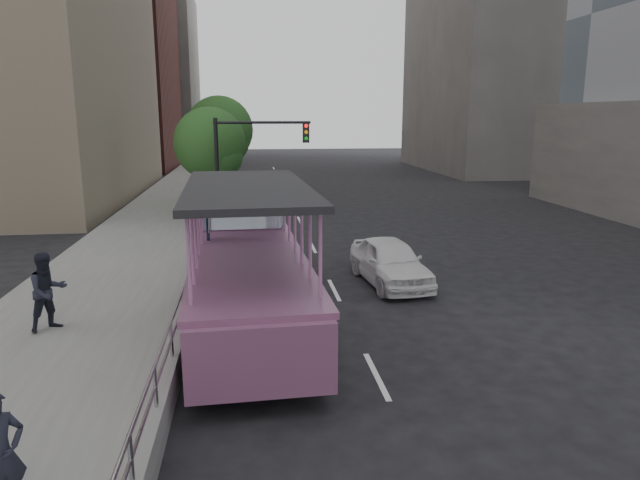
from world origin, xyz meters
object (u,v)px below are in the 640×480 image
(pedestrian_near, at_px, (0,457))
(traffic_signal, at_px, (244,158))
(duck_boat, at_px, (247,265))
(pedestrian_mid, at_px, (48,291))
(car, at_px, (390,261))
(parking_sign, at_px, (209,243))
(street_tree_far, at_px, (221,133))
(street_tree_near, at_px, (212,146))

(pedestrian_near, distance_m, traffic_signal, 18.90)
(duck_boat, relative_size, pedestrian_mid, 5.97)
(car, bearing_deg, pedestrian_near, -131.72)
(parking_sign, distance_m, street_tree_far, 19.09)
(duck_boat, relative_size, street_tree_near, 1.97)
(duck_boat, xyz_separation_m, traffic_signal, (-0.06, 10.28, 2.12))
(traffic_signal, bearing_deg, pedestrian_mid, -111.53)
(pedestrian_near, distance_m, parking_sign, 9.26)
(parking_sign, xyz_separation_m, street_tree_far, (-0.41, 18.93, 2.49))
(pedestrian_mid, bearing_deg, traffic_signal, 26.28)
(duck_boat, distance_m, parking_sign, 1.38)
(pedestrian_mid, relative_size, street_tree_near, 0.33)
(car, xyz_separation_m, street_tree_far, (-5.99, 17.43, 3.57))
(traffic_signal, height_order, street_tree_far, street_tree_far)
(traffic_signal, bearing_deg, pedestrian_near, -99.10)
(car, distance_m, pedestrian_mid, 9.92)
(traffic_signal, height_order, street_tree_near, street_tree_near)
(traffic_signal, bearing_deg, duck_boat, -89.68)
(street_tree_near, bearing_deg, pedestrian_mid, -101.27)
(pedestrian_near, relative_size, parking_sign, 0.60)
(traffic_signal, bearing_deg, car, -60.17)
(street_tree_far, bearing_deg, duck_boat, -85.78)
(traffic_signal, distance_m, street_tree_far, 9.57)
(traffic_signal, relative_size, street_tree_far, 0.81)
(pedestrian_near, height_order, pedestrian_mid, pedestrian_mid)
(car, height_order, street_tree_far, street_tree_far)
(pedestrian_mid, xyz_separation_m, parking_sign, (3.62, 2.19, 0.57))
(street_tree_far, bearing_deg, street_tree_near, -91.91)
(car, bearing_deg, pedestrian_mid, -164.19)
(pedestrian_mid, relative_size, traffic_signal, 0.36)
(pedestrian_mid, bearing_deg, street_tree_near, 36.53)
(pedestrian_near, distance_m, pedestrian_mid, 7.02)
(duck_boat, bearing_deg, traffic_signal, 90.32)
(pedestrian_mid, height_order, street_tree_far, street_tree_far)
(duck_boat, xyz_separation_m, street_tree_near, (-1.66, 13.71, 2.44))
(car, distance_m, pedestrian_near, 12.96)
(duck_boat, bearing_deg, street_tree_near, 96.89)
(pedestrian_near, bearing_deg, parking_sign, 30.68)
(car, relative_size, pedestrian_mid, 2.27)
(car, bearing_deg, street_tree_near, 112.40)
(pedestrian_mid, xyz_separation_m, street_tree_near, (3.01, 15.12, 2.58))
(street_tree_far, bearing_deg, parking_sign, -88.77)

